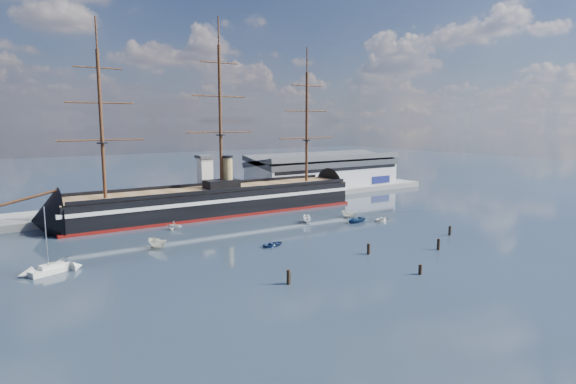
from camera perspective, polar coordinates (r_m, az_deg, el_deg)
ground at (r=129.90m, az=-4.77°, el=-4.02°), size 600.00×600.00×0.00m
quay at (r=165.73m, az=-7.94°, el=-1.35°), size 180.00×18.00×2.00m
warehouse at (r=193.76m, az=4.27°, el=2.50°), size 63.00×21.00×11.60m
quay_tower at (r=158.68m, az=-9.79°, el=1.73°), size 5.00×5.00×15.00m
warship at (r=145.98m, az=-9.15°, el=-1.10°), size 113.05×18.17×53.94m
sailboat at (r=100.19m, az=-26.22°, el=-8.17°), size 8.18×4.78×12.57m
motorboat_a at (r=110.83m, az=-15.16°, el=-6.47°), size 7.25×4.19×2.74m
motorboat_b at (r=108.82m, az=-1.72°, el=-6.45°), size 1.54×3.31×1.50m
motorboat_c at (r=133.18m, az=2.29°, el=-3.68°), size 6.62×5.54×2.56m
motorboat_d at (r=128.44m, az=-13.27°, el=-4.36°), size 7.01×6.38×2.44m
motorboat_e at (r=138.26m, az=11.24°, el=-3.39°), size 1.40×3.31×1.53m
motorboat_f at (r=141.37m, az=7.28°, el=-3.03°), size 6.59×3.43×2.51m
motorboat_g at (r=135.21m, az=8.02°, el=-3.57°), size 2.67×4.61×2.02m
piling_near_left at (r=84.51m, az=0.04°, el=-10.87°), size 0.64×0.64×3.29m
piling_near_mid at (r=92.84m, az=15.38°, el=-9.39°), size 0.64×0.64×2.58m
piling_near_right at (r=110.86m, az=17.37°, el=-6.56°), size 0.64×0.64×3.20m
piling_far_right at (r=125.53m, az=18.60°, el=-4.87°), size 0.64×0.64×3.02m
piling_extra at (r=103.96m, az=9.50°, el=-7.27°), size 0.64×0.64×3.01m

